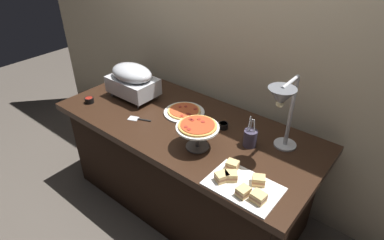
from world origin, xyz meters
TOP-DOWN VIEW (x-y plane):
  - ground_plane at (0.00, 0.00)m, footprint 8.00×8.00m
  - back_wall at (0.00, 0.50)m, footprint 4.40×0.04m
  - buffet_table at (0.00, 0.00)m, footprint 1.90×0.84m
  - chafing_dish at (-0.56, 0.04)m, footprint 0.38×0.25m
  - heat_lamp at (0.66, 0.04)m, footprint 0.15×0.33m
  - pizza_plate_front at (-0.09, 0.10)m, footprint 0.30×0.30m
  - pizza_plate_center at (0.24, -0.16)m, footprint 0.26×0.26m
  - sandwich_platter at (0.64, -0.29)m, footprint 0.39×0.26m
  - sauce_cup_near at (-0.76, -0.24)m, footprint 0.07×0.07m
  - sauce_cup_far at (0.24, 0.12)m, footprint 0.06×0.06m
  - utensil_holder at (0.48, 0.06)m, footprint 0.08×0.08m
  - serving_spatula at (-0.28, -0.17)m, footprint 0.17×0.10m

SIDE VIEW (x-z plane):
  - ground_plane at x=0.00m, z-range 0.00..0.00m
  - buffet_table at x=0.00m, z-range 0.01..0.77m
  - serving_spatula at x=-0.28m, z-range 0.76..0.77m
  - pizza_plate_front at x=-0.09m, z-range 0.76..0.79m
  - sandwich_platter at x=0.64m, z-range 0.75..0.81m
  - sauce_cup_far at x=0.24m, z-range 0.76..0.80m
  - sauce_cup_near at x=-0.76m, z-range 0.76..0.80m
  - utensil_holder at x=0.48m, z-range 0.72..0.92m
  - pizza_plate_center at x=0.24m, z-range 0.81..0.98m
  - chafing_dish at x=-0.56m, z-range 0.78..1.05m
  - heat_lamp at x=0.66m, z-range 0.89..1.38m
  - back_wall at x=0.00m, z-range 0.00..2.40m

